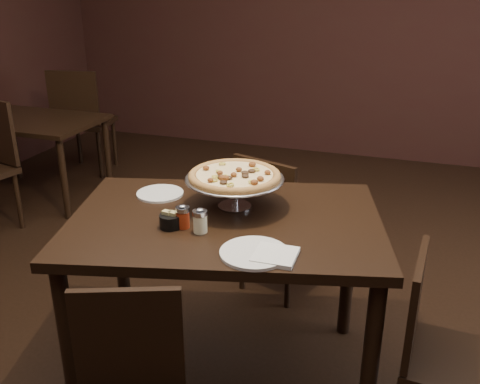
% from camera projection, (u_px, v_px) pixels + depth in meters
% --- Properties ---
extents(room, '(6.04, 7.04, 2.84)m').
position_uv_depth(room, '(230.00, 75.00, 2.15)').
color(room, black).
rests_on(room, ground).
extents(dining_table, '(1.49, 1.17, 0.82)m').
position_uv_depth(dining_table, '(225.00, 240.00, 2.31)').
color(dining_table, black).
rests_on(dining_table, ground).
extents(background_table, '(1.09, 0.73, 0.68)m').
position_uv_depth(background_table, '(32.00, 129.00, 4.41)').
color(background_table, black).
rests_on(background_table, ground).
extents(pizza_stand, '(0.43, 0.43, 0.18)m').
position_uv_depth(pizza_stand, '(235.00, 176.00, 2.31)').
color(pizza_stand, '#AEAEB5').
rests_on(pizza_stand, dining_table).
extents(parmesan_shaker, '(0.06, 0.06, 0.10)m').
position_uv_depth(parmesan_shaker, '(200.00, 221.00, 2.12)').
color(parmesan_shaker, '#F3EEBD').
rests_on(parmesan_shaker, dining_table).
extents(pepper_flake_shaker, '(0.06, 0.06, 0.10)m').
position_uv_depth(pepper_flake_shaker, '(183.00, 217.00, 2.16)').
color(pepper_flake_shaker, maroon).
rests_on(pepper_flake_shaker, dining_table).
extents(packet_caddy, '(0.09, 0.09, 0.07)m').
position_uv_depth(packet_caddy, '(171.00, 220.00, 2.17)').
color(packet_caddy, black).
rests_on(packet_caddy, dining_table).
extents(napkin_stack, '(0.16, 0.16, 0.02)m').
position_uv_depth(napkin_stack, '(275.00, 255.00, 1.94)').
color(napkin_stack, white).
rests_on(napkin_stack, dining_table).
extents(plate_left, '(0.22, 0.22, 0.01)m').
position_uv_depth(plate_left, '(160.00, 193.00, 2.50)').
color(plate_left, white).
rests_on(plate_left, dining_table).
extents(plate_near, '(0.26, 0.26, 0.01)m').
position_uv_depth(plate_near, '(254.00, 253.00, 1.96)').
color(plate_near, white).
rests_on(plate_near, dining_table).
extents(serving_spatula, '(0.14, 0.14, 0.02)m').
position_uv_depth(serving_spatula, '(232.00, 189.00, 2.19)').
color(serving_spatula, '#AEAEB5').
rests_on(serving_spatula, pizza_stand).
extents(chair_far, '(0.51, 0.51, 0.86)m').
position_uv_depth(chair_far, '(274.00, 220.00, 3.07)').
color(chair_far, black).
rests_on(chair_far, ground).
extents(chair_side, '(0.41, 0.41, 0.82)m').
position_uv_depth(chair_side, '(439.00, 346.00, 2.06)').
color(chair_side, black).
rests_on(chair_side, ground).
extents(bg_chair_far, '(0.54, 0.54, 1.00)m').
position_uv_depth(bg_chair_far, '(82.00, 118.00, 4.98)').
color(bg_chair_far, black).
rests_on(bg_chair_far, ground).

